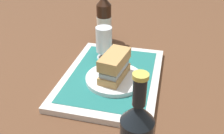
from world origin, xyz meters
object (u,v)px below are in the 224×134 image
object	(u,v)px
beer_glass	(104,42)
beer_bottle	(104,19)
sandwich	(115,65)
plate	(114,79)

from	to	relation	value
beer_glass	beer_bottle	world-z (taller)	beer_bottle
sandwich	beer_bottle	bearing A→B (deg)	30.19
plate	sandwich	bearing A→B (deg)	-9.24
plate	beer_glass	xyz separation A→B (m)	(0.14, 0.07, 0.06)
sandwich	beer_glass	world-z (taller)	beer_glass
sandwich	beer_glass	xyz separation A→B (m)	(0.13, 0.07, 0.01)
beer_glass	beer_bottle	bearing A→B (deg)	15.28
plate	sandwich	size ratio (longest dim) A/B	1.37
plate	beer_bottle	world-z (taller)	beer_bottle
plate	beer_glass	size ratio (longest dim) A/B	1.52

